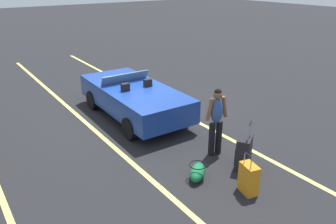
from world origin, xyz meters
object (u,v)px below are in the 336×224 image
object	(u,v)px
suitcase_large_black	(244,153)
traveler_person	(216,118)
duffel_bag	(198,172)
suitcase_medium_bright	(249,179)
convertible_car	(131,96)

from	to	relation	value
suitcase_large_black	traveler_person	xyz separation A→B (m)	(0.82, 0.09, 0.56)
duffel_bag	suitcase_medium_bright	bearing A→B (deg)	-151.55
convertible_car	traveler_person	world-z (taller)	traveler_person
convertible_car	duffel_bag	distance (m)	3.96
duffel_bag	convertible_car	bearing A→B (deg)	-8.64
traveler_person	suitcase_medium_bright	bearing A→B (deg)	168.90
suitcase_medium_bright	duffel_bag	bearing A→B (deg)	132.59
suitcase_large_black	duffel_bag	xyz separation A→B (m)	(0.25, 1.10, -0.21)
suitcase_large_black	suitcase_medium_bright	size ratio (longest dim) A/B	1.28
suitcase_medium_bright	duffel_bag	world-z (taller)	suitcase_medium_bright
suitcase_medium_bright	traveler_person	world-z (taller)	traveler_person
traveler_person	suitcase_large_black	bearing A→B (deg)	-166.28
convertible_car	duffel_bag	world-z (taller)	convertible_car
convertible_car	suitcase_medium_bright	bearing A→B (deg)	-179.75
convertible_car	suitcase_medium_bright	size ratio (longest dim) A/B	4.79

